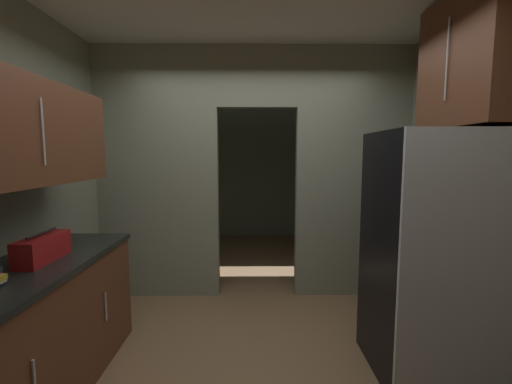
# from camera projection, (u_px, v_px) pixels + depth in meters

# --- Properties ---
(ground) EXTENTS (20.00, 20.00, 0.00)m
(ground) POSITION_uv_depth(u_px,v_px,m) (254.00, 374.00, 2.49)
(ground) COLOR brown
(kitchen_partition) EXTENTS (3.45, 0.12, 2.76)m
(kitchen_partition) POSITION_uv_depth(u_px,v_px,m) (253.00, 167.00, 3.77)
(kitchen_partition) COLOR gray
(kitchen_partition) RESTS_ON ground
(adjoining_room_shell) EXTENTS (3.45, 2.94, 2.76)m
(adjoining_room_shell) POSITION_uv_depth(u_px,v_px,m) (253.00, 168.00, 5.75)
(adjoining_room_shell) COLOR slate
(adjoining_room_shell) RESTS_ON ground
(refrigerator) EXTENTS (0.82, 0.79, 1.76)m
(refrigerator) POSITION_uv_depth(u_px,v_px,m) (433.00, 255.00, 2.44)
(refrigerator) COLOR black
(refrigerator) RESTS_ON ground
(lower_cabinet_run) EXTENTS (0.63, 1.88, 0.91)m
(lower_cabinet_run) POSITION_uv_depth(u_px,v_px,m) (28.00, 340.00, 2.10)
(lower_cabinet_run) COLOR brown
(lower_cabinet_run) RESTS_ON ground
(upper_cabinet_counterside) EXTENTS (0.36, 1.69, 0.64)m
(upper_cabinet_counterside) POSITION_uv_depth(u_px,v_px,m) (11.00, 132.00, 1.96)
(upper_cabinet_counterside) COLOR brown
(upper_cabinet_fridgeside) EXTENTS (0.36, 0.90, 0.95)m
(upper_cabinet_fridgeside) POSITION_uv_depth(u_px,v_px,m) (473.00, 59.00, 2.39)
(upper_cabinet_fridgeside) COLOR brown
(boombox) EXTENTS (0.16, 0.42, 0.19)m
(boombox) POSITION_uv_depth(u_px,v_px,m) (42.00, 248.00, 2.20)
(boombox) COLOR maroon
(boombox) RESTS_ON lower_cabinet_run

